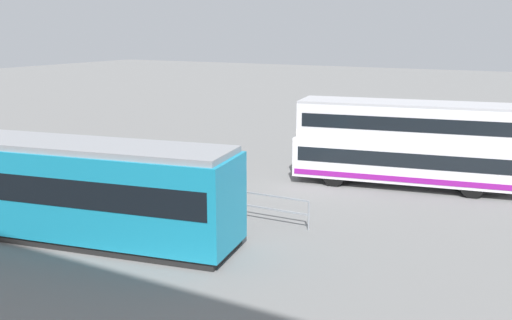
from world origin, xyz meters
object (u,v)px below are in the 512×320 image
object	(u,v)px
pedestrian_near_railing	(194,168)
pedestrian_crossing	(190,198)
tram_yellow	(45,186)
info_sign	(146,161)
double_decker_bus	(409,144)

from	to	relation	value
pedestrian_near_railing	pedestrian_crossing	size ratio (longest dim) A/B	1.00
tram_yellow	info_sign	size ratio (longest dim) A/B	5.59
double_decker_bus	pedestrian_near_railing	size ratio (longest dim) A/B	6.24
info_sign	pedestrian_crossing	bearing A→B (deg)	156.23
pedestrian_near_railing	pedestrian_crossing	distance (m)	4.77
tram_yellow	pedestrian_near_railing	world-z (taller)	tram_yellow
double_decker_bus	pedestrian_near_railing	xyz separation A→B (m)	(8.19, 4.97, -0.99)
tram_yellow	info_sign	distance (m)	4.67
pedestrian_near_railing	pedestrian_crossing	xyz separation A→B (m)	(-2.59, 4.01, 0.00)
info_sign	tram_yellow	bearing A→B (deg)	82.06
double_decker_bus	pedestrian_near_railing	world-z (taller)	double_decker_bus
double_decker_bus	info_sign	xyz separation A→B (m)	(8.66, 7.63, -0.19)
double_decker_bus	tram_yellow	bearing A→B (deg)	52.80
pedestrian_crossing	tram_yellow	bearing A→B (deg)	41.52
pedestrian_near_railing	info_sign	size ratio (longest dim) A/B	0.66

